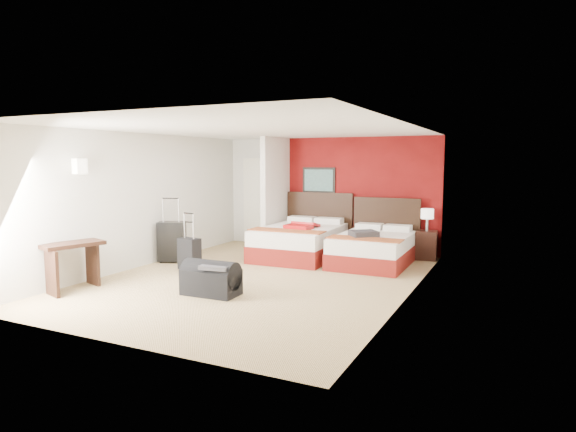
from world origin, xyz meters
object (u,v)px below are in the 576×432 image
Objects in this scene: duffel_bag at (211,281)px; desk at (73,266)px; bed_left at (300,242)px; red_suitcase_open at (302,226)px; suitcase_charcoal at (189,255)px; suitcase_navy at (189,254)px; bed_right at (373,250)px; nightstand at (426,245)px; suitcase_black at (172,243)px; table_lamp at (427,220)px.

desk reaches higher than duffel_bag.
red_suitcase_open is at bearing -46.79° from bed_left.
suitcase_charcoal reaches higher than suitcase_navy.
nightstand is (0.84, 0.96, 0.00)m from bed_right.
desk is at bearing -115.97° from red_suitcase_open.
suitcase_charcoal is at bearing -147.68° from nightstand.
desk is at bearing -104.30° from suitcase_charcoal.
bed_right reaches higher than duffel_bag.
bed_left is 3.16m from duffel_bag.
red_suitcase_open is 2.31m from suitcase_navy.
suitcase_charcoal is (-1.38, -1.91, -0.39)m from red_suitcase_open.
nightstand is (2.39, 0.93, -0.03)m from bed_left.
desk is (-2.09, -3.85, 0.06)m from bed_left.
red_suitcase_open is 0.85× the size of duffel_bag.
bed_left is 0.39m from red_suitcase_open.
suitcase_black reaches higher than desk.
bed_left is 2.51× the size of duffel_bag.
suitcase_navy is (0.50, -0.11, -0.16)m from suitcase_black.
nightstand is 5.10m from suitcase_black.
duffel_bag is at bearing -120.58° from table_lamp.
desk reaches higher than bed_right.
bed_right is 4.23× the size of table_lamp.
suitcase_charcoal is 0.64× the size of desk.
bed_right is 4.32× the size of suitcase_navy.
suitcase_black is 2.34m from desk.
desk reaches higher than suitcase_navy.
bed_right is 5.29m from desk.
suitcase_black is 2.64m from duffel_bag.
red_suitcase_open is 2.39m from suitcase_charcoal.
nightstand reaches higher than suitcase_navy.
bed_left is at bearing 78.82° from desk.
bed_left is at bearing 88.43° from duffel_bag.
suitcase_navy is at bearing 134.05° from duffel_bag.
suitcase_black reaches higher than nightstand.
bed_left is 2.57m from suitcase_black.
table_lamp is at bearing 31.82° from suitcase_navy.
bed_left is at bearing -165.03° from nightstand.
suitcase_navy is (-3.97, -2.55, -0.58)m from table_lamp.
nightstand is at bearing 58.34° from duffel_bag.
nightstand reaches higher than bed_right.
suitcase_black is (-2.18, -1.41, -0.29)m from red_suitcase_open.
desk is at bearing -133.12° from table_lamp.
suitcase_black is at bearing -151.34° from table_lamp.
desk reaches higher than red_suitcase_open.
red_suitcase_open is at bearing 8.84° from suitcase_black.
suitcase_charcoal is 2.02m from desk.
bed_left is at bearing 139.30° from red_suitcase_open.
duffel_bag is (-1.58, -3.13, -0.07)m from bed_right.
duffel_bag is (1.55, -1.55, -0.01)m from suitcase_navy.
red_suitcase_open is 1.25× the size of suitcase_charcoal.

